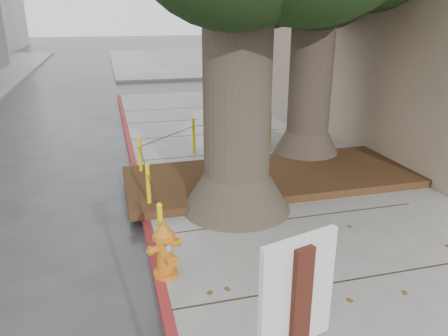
% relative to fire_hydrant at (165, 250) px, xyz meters
% --- Properties ---
extents(ground, '(140.00, 140.00, 0.00)m').
position_rel_fire_hydrant_xyz_m(ground, '(1.90, -0.79, -0.56)').
color(ground, '#28282B').
rests_on(ground, ground).
extents(sidewalk_far, '(16.00, 20.00, 0.15)m').
position_rel_fire_hydrant_xyz_m(sidewalk_far, '(7.90, 29.21, -0.48)').
color(sidewalk_far, slate).
rests_on(sidewalk_far, ground).
extents(curb_red, '(0.14, 26.00, 0.16)m').
position_rel_fire_hydrant_xyz_m(curb_red, '(-0.10, 1.71, -0.48)').
color(curb_red, maroon).
rests_on(curb_red, ground).
extents(planter_bed, '(6.40, 2.60, 0.16)m').
position_rel_fire_hydrant_xyz_m(planter_bed, '(2.80, 3.11, -0.33)').
color(planter_bed, black).
rests_on(planter_bed, sidewalk_main).
extents(building_side_white, '(10.00, 10.00, 9.00)m').
position_rel_fire_hydrant_xyz_m(building_side_white, '(17.90, 25.21, 3.94)').
color(building_side_white, silver).
rests_on(building_side_white, ground).
extents(bollard_ring, '(3.79, 5.39, 0.95)m').
position_rel_fire_hydrant_xyz_m(bollard_ring, '(1.03, 3.58, 0.11)').
color(bollard_ring, yellow).
rests_on(bollard_ring, sidewalk_main).
extents(fire_hydrant, '(0.45, 0.45, 0.84)m').
position_rel_fire_hydrant_xyz_m(fire_hydrant, '(0.00, 0.00, 0.00)').
color(fire_hydrant, orange).
rests_on(fire_hydrant, sidewalk_main).
extents(car_silver, '(3.90, 1.73, 1.30)m').
position_rel_fire_hydrant_xyz_m(car_silver, '(7.63, 17.22, 0.09)').
color(car_silver, '#98999D').
rests_on(car_silver, ground).
extents(car_red, '(3.70, 1.67, 1.18)m').
position_rel_fire_hydrant_xyz_m(car_red, '(8.92, 19.12, 0.03)').
color(car_red, maroon).
rests_on(car_red, ground).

